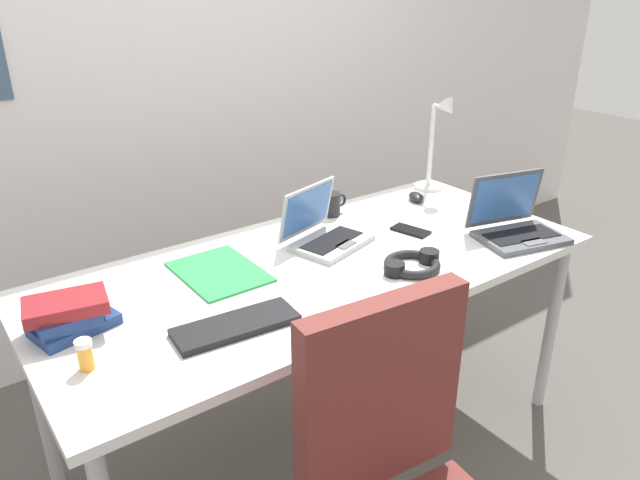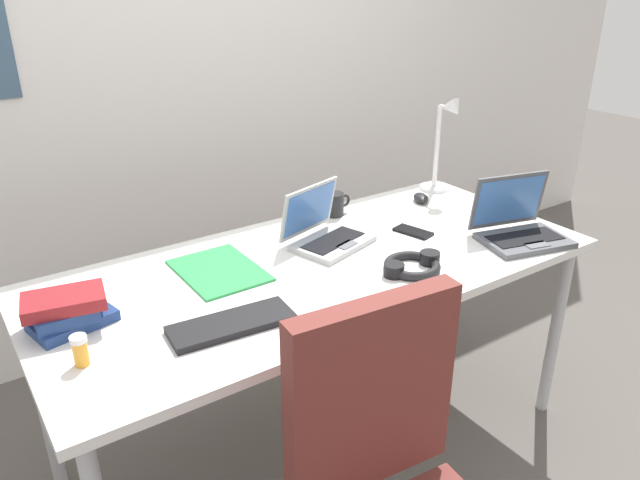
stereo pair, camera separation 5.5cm
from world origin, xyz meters
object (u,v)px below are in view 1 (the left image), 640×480
(computer_mouse, at_px, (416,197))
(pill_bottle, at_px, (85,354))
(desk_lamp, at_px, (437,145))
(coffee_mug, at_px, (331,204))
(external_keyboard, at_px, (236,325))
(headphones, at_px, (412,264))
(paper_folder_front_left, at_px, (219,272))
(laptop_center, at_px, (516,225))
(cell_phone, at_px, (411,231))
(book_stack, at_px, (68,315))
(laptop_mid_desk, at_px, (324,232))

(computer_mouse, relative_size, pill_bottle, 1.22)
(desk_lamp, distance_m, coffee_mug, 0.55)
(external_keyboard, height_order, coffee_mug, coffee_mug)
(desk_lamp, xyz_separation_m, headphones, (-0.59, -0.48, -0.18))
(headphones, bearing_deg, paper_folder_front_left, 147.00)
(laptop_center, distance_m, external_keyboard, 1.09)
(cell_phone, height_order, paper_folder_front_left, cell_phone)
(paper_folder_front_left, bearing_deg, pill_bottle, -151.78)
(headphones, xyz_separation_m, coffee_mug, (0.07, 0.51, 0.03))
(laptop_center, bearing_deg, headphones, 175.74)
(pill_bottle, bearing_deg, laptop_center, -4.11)
(external_keyboard, distance_m, headphones, 0.62)
(external_keyboard, xyz_separation_m, book_stack, (-0.35, 0.24, 0.04))
(cell_phone, height_order, book_stack, book_stack)
(desk_lamp, xyz_separation_m, book_stack, (-1.56, -0.22, -0.15))
(computer_mouse, distance_m, pill_bottle, 1.47)
(external_keyboard, relative_size, coffee_mug, 2.92)
(desk_lamp, xyz_separation_m, pill_bottle, (-1.58, -0.41, -0.16))
(desk_lamp, distance_m, cell_phone, 0.51)
(external_keyboard, bearing_deg, headphones, 3.60)
(external_keyboard, xyz_separation_m, headphones, (0.62, -0.02, 0.01))
(cell_phone, distance_m, paper_folder_front_left, 0.71)
(coffee_mug, bearing_deg, computer_mouse, -12.64)
(laptop_center, relative_size, computer_mouse, 3.51)
(external_keyboard, xyz_separation_m, pill_bottle, (-0.37, 0.05, 0.03))
(laptop_mid_desk, distance_m, coffee_mug, 0.27)
(paper_folder_front_left, bearing_deg, laptop_mid_desk, -1.99)
(laptop_mid_desk, bearing_deg, coffee_mug, 47.97)
(desk_lamp, bearing_deg, headphones, -140.90)
(computer_mouse, bearing_deg, pill_bottle, -138.60)
(pill_bottle, xyz_separation_m, coffee_mug, (1.06, 0.44, 0.00))
(desk_lamp, distance_m, pill_bottle, 1.64)
(laptop_mid_desk, distance_m, computer_mouse, 0.56)
(coffee_mug, bearing_deg, cell_phone, -66.30)
(laptop_center, bearing_deg, pill_bottle, 175.89)
(laptop_center, distance_m, book_stack, 1.47)
(computer_mouse, xyz_separation_m, coffee_mug, (-0.37, 0.08, 0.03))
(desk_lamp, height_order, coffee_mug, desk_lamp)
(pill_bottle, relative_size, coffee_mug, 0.70)
(headphones, distance_m, coffee_mug, 0.52)
(pill_bottle, height_order, paper_folder_front_left, pill_bottle)
(paper_folder_front_left, bearing_deg, book_stack, -171.59)
(paper_folder_front_left, bearing_deg, external_keyboard, -109.92)
(laptop_mid_desk, xyz_separation_m, coffee_mug, (0.18, 0.20, 0.00))
(cell_phone, xyz_separation_m, paper_folder_front_left, (-0.71, 0.12, -0.00))
(pill_bottle, bearing_deg, headphones, -4.04)
(laptop_center, height_order, coffee_mug, laptop_center)
(pill_bottle, distance_m, paper_folder_front_left, 0.55)
(desk_lamp, bearing_deg, paper_folder_front_left, -172.23)
(external_keyboard, bearing_deg, book_stack, 150.74)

